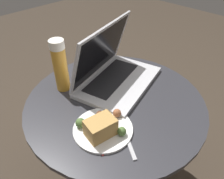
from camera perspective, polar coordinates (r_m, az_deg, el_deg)
name	(u,v)px	position (r m, az deg, el deg)	size (l,w,h in m)	color
ground_plane	(114,178)	(1.31, 0.60, -22.14)	(6.00, 6.00, 0.00)	#382D23
table	(115,126)	(0.96, 0.76, -9.46)	(0.70, 0.70, 0.57)	black
napkin	(105,134)	(0.74, -1.80, -11.45)	(0.15, 0.12, 0.00)	#B7332D
laptop	(113,71)	(0.93, 0.24, 4.73)	(0.42, 0.33, 0.25)	silver
beer_glass	(60,66)	(0.88, -13.38, 6.05)	(0.06, 0.06, 0.22)	gold
snack_plate	(102,127)	(0.73, -2.66, -9.79)	(0.20, 0.20, 0.07)	white
fork	(124,132)	(0.74, 3.27, -11.00)	(0.12, 0.17, 0.00)	#B2B2B7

